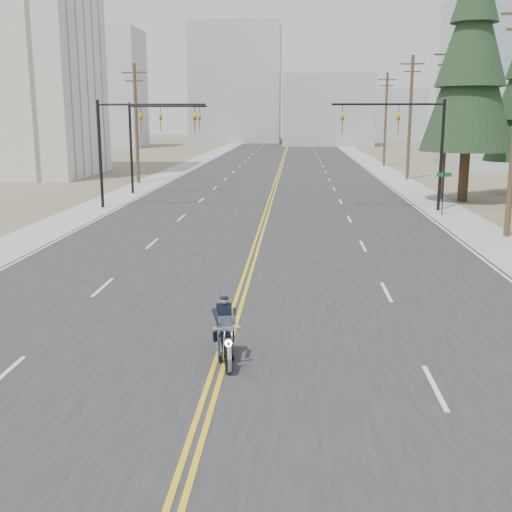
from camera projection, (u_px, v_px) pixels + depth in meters
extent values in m
plane|color=#776D56|center=(184.00, 479.00, 10.81)|extent=(400.00, 400.00, 0.00)
cube|color=#303033|center=(281.00, 165.00, 79.05)|extent=(20.00, 200.00, 0.01)
cube|color=#A5A5A0|center=(189.00, 165.00, 79.75)|extent=(3.00, 200.00, 0.01)
cube|color=#A5A5A0|center=(375.00, 166.00, 78.35)|extent=(3.00, 200.00, 0.01)
cylinder|color=black|center=(100.00, 155.00, 41.93)|extent=(0.20, 0.20, 7.00)
cylinder|color=black|center=(151.00, 104.00, 41.03)|extent=(7.00, 0.14, 0.14)
imported|color=#BF8C0C|center=(141.00, 115.00, 41.21)|extent=(0.21, 0.26, 1.30)
imported|color=#BF8C0C|center=(195.00, 115.00, 41.00)|extent=(0.21, 0.26, 1.30)
cylinder|color=black|center=(441.00, 156.00, 40.59)|extent=(0.20, 0.20, 7.00)
cylinder|color=black|center=(388.00, 104.00, 40.12)|extent=(7.00, 0.14, 0.14)
imported|color=#BF8C0C|center=(399.00, 115.00, 40.21)|extent=(0.21, 0.26, 1.30)
imported|color=#BF8C0C|center=(343.00, 115.00, 40.43)|extent=(0.21, 0.26, 1.30)
cylinder|color=black|center=(131.00, 149.00, 49.72)|extent=(0.20, 0.20, 7.00)
cylinder|color=black|center=(168.00, 106.00, 48.86)|extent=(6.00, 0.14, 0.14)
imported|color=#BF8C0C|center=(161.00, 115.00, 49.03)|extent=(0.21, 0.26, 1.30)
imported|color=#BF8C0C|center=(199.00, 115.00, 48.85)|extent=(0.21, 0.26, 1.30)
cylinder|color=black|center=(443.00, 194.00, 39.12)|extent=(0.06, 0.06, 2.60)
cube|color=#0C5926|center=(444.00, 175.00, 38.87)|extent=(0.90, 0.03, 0.25)
cylinder|color=brown|center=(446.00, 123.00, 45.92)|extent=(0.30, 0.30, 11.00)
cube|color=brown|center=(450.00, 54.00, 44.91)|extent=(2.20, 0.12, 0.12)
cube|color=brown|center=(449.00, 65.00, 45.06)|extent=(1.60, 0.12, 0.12)
cylinder|color=brown|center=(410.00, 118.00, 60.49)|extent=(0.30, 0.30, 11.50)
cube|color=brown|center=(413.00, 64.00, 59.43)|extent=(2.20, 0.12, 0.12)
cube|color=brown|center=(412.00, 72.00, 59.58)|extent=(1.60, 0.12, 0.12)
cylinder|color=brown|center=(386.00, 120.00, 77.12)|extent=(0.30, 0.30, 11.00)
cube|color=brown|center=(387.00, 79.00, 76.11)|extent=(2.20, 0.12, 0.12)
cube|color=brown|center=(387.00, 86.00, 76.26)|extent=(1.60, 0.12, 0.12)
cylinder|color=brown|center=(136.00, 124.00, 57.24)|extent=(0.30, 0.30, 10.50)
cube|color=brown|center=(134.00, 73.00, 56.29)|extent=(2.20, 0.12, 0.12)
cube|color=brown|center=(135.00, 81.00, 56.44)|extent=(1.60, 0.12, 0.12)
cube|color=#B7BCC6|center=(105.00, 89.00, 122.69)|extent=(14.00, 12.00, 22.00)
cube|color=#ADB2B7|center=(327.00, 111.00, 130.69)|extent=(18.00, 14.00, 14.00)
cube|color=#B7BCC6|center=(512.00, 98.00, 113.69)|extent=(16.00, 12.00, 18.00)
cube|color=#ADB2B7|center=(236.00, 84.00, 145.24)|extent=(20.00, 15.00, 26.00)
cube|color=#B7BCC6|center=(393.00, 116.00, 154.24)|extent=(14.00, 14.00, 12.00)
cube|color=#ADB2B7|center=(58.00, 106.00, 138.87)|extent=(12.00, 12.00, 16.00)
cylinder|color=#382619|center=(464.00, 176.00, 45.43)|extent=(0.62, 0.62, 3.57)
cone|color=#1B3319|center=(471.00, 72.00, 43.91)|extent=(6.42, 6.42, 10.70)
cone|color=#1B3319|center=(474.00, 26.00, 43.26)|extent=(4.81, 4.81, 8.02)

